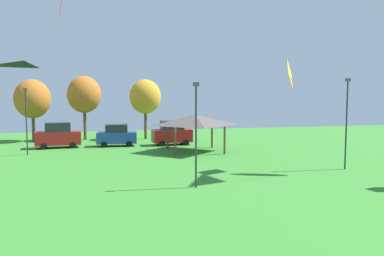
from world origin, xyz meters
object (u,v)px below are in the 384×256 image
Objects in this scene: light_post_1 at (26,117)px; light_post_2 at (347,119)px; light_post_0 at (196,129)px; treeline_tree_4 at (145,97)px; treeline_tree_2 at (32,99)px; parked_car_third_from_left at (172,133)px; park_pavilion at (195,120)px; kite_flying_8 at (24,75)px; kite_flying_6 at (290,74)px; treeline_tree_3 at (84,95)px; parked_car_second_from_left at (116,135)px; parked_car_leftmost at (58,136)px.

light_post_1 is 0.90× the size of light_post_2.
treeline_tree_4 is at bearing 90.93° from light_post_0.
light_post_1 is 10.67m from treeline_tree_2.
park_pavilion reaches higher than parked_car_third_from_left.
light_post_1 is (-15.57, 1.27, 0.40)m from park_pavilion.
kite_flying_8 is 0.83× the size of parked_car_third_from_left.
kite_flying_8 is 0.50× the size of treeline_tree_2.
kite_flying_6 is 0.37× the size of light_post_1.
kite_flying_8 is at bearing -140.98° from parked_car_third_from_left.
light_post_1 is at bearing -84.20° from treeline_tree_2.
treeline_tree_3 is at bearing 139.67° from parked_car_third_from_left.
treeline_tree_4 is (3.72, 5.78, 3.98)m from parked_car_second_from_left.
kite_flying_6 is 0.33× the size of light_post_2.
kite_flying_6 is at bearing -68.34° from treeline_tree_4.
parked_car_third_from_left reaches higher than parked_car_second_from_left.
parked_car_second_from_left is at bearing 143.05° from park_pavilion.
treeline_tree_3 is (-15.73, 22.15, -1.76)m from kite_flying_6.
treeline_tree_2 is 0.94× the size of treeline_tree_3.
kite_flying_6 reaches higher than treeline_tree_4.
kite_flying_8 is at bearing 170.73° from kite_flying_6.
parked_car_leftmost is 1.11× the size of parked_car_second_from_left.
kite_flying_8 reaches higher than parked_car_third_from_left.
light_post_0 is at bearing -69.91° from parked_car_leftmost.
treeline_tree_3 is (5.82, 0.20, 0.48)m from treeline_tree_2.
light_post_2 reaches higher than light_post_1.
kite_flying_8 is at bearing -99.92° from treeline_tree_3.
treeline_tree_3 is at bearing 106.20° from light_post_0.
treeline_tree_4 is (7.22, -0.70, -0.27)m from treeline_tree_3.
treeline_tree_3 is (-9.46, 6.75, 4.12)m from parked_car_third_from_left.
parked_car_second_from_left is at bearing 134.76° from light_post_2.
kite_flying_8 is 15.46m from parked_car_second_from_left.
light_post_2 reaches higher than parked_car_third_from_left.
kite_flying_8 is 19.40m from treeline_tree_3.
parked_car_second_from_left is at bearing 101.80° from light_post_0.
park_pavilion is (7.33, -5.51, 1.92)m from parked_car_second_from_left.
parked_car_leftmost is 11.94m from parked_car_third_from_left.
kite_flying_6 is at bearing 167.57° from light_post_2.
treeline_tree_4 reaches higher than light_post_1.
park_pavilion is (13.30, -5.52, 1.79)m from parked_car_leftmost.
treeline_tree_2 is (-3.34, 6.27, 3.65)m from parked_car_leftmost.
treeline_tree_2 is (-21.55, 21.95, -2.24)m from kite_flying_6.
park_pavilion reaches higher than parked_car_leftmost.
park_pavilion is at bearing -35.41° from parked_car_second_from_left.
light_post_0 is (10.10, -19.79, 2.35)m from parked_car_leftmost.
kite_flying_6 is at bearing -54.61° from treeline_tree_3.
light_post_2 reaches higher than light_post_0.
light_post_0 is (10.96, -7.22, -3.41)m from kite_flying_8.
kite_flying_6 is at bearing -64.22° from park_pavilion.
treeline_tree_3 is (-10.83, 11.99, 2.34)m from park_pavilion.
parked_car_third_from_left is 0.61× the size of treeline_tree_2.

